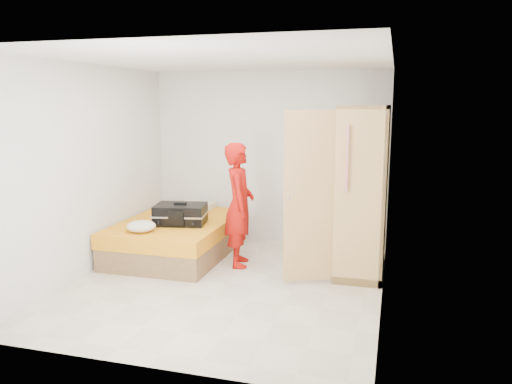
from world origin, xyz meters
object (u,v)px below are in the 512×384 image
(person, at_px, (239,205))
(suitcase, at_px, (181,214))
(round_cushion, at_px, (141,226))
(bed, at_px, (177,237))
(wardrobe, at_px, (358,195))

(person, height_order, suitcase, person)
(round_cushion, bearing_deg, suitcase, 59.60)
(bed, distance_m, suitcase, 0.44)
(bed, relative_size, suitcase, 2.63)
(bed, relative_size, person, 1.24)
(wardrobe, distance_m, person, 1.53)
(bed, bearing_deg, suitcase, -51.11)
(bed, relative_size, round_cushion, 5.43)
(bed, relative_size, wardrobe, 0.96)
(person, bearing_deg, bed, 62.77)
(wardrobe, bearing_deg, round_cushion, -166.36)
(person, xyz_separation_m, round_cushion, (-1.16, -0.51, -0.24))
(bed, xyz_separation_m, suitcase, (0.14, -0.17, 0.38))
(wardrobe, relative_size, suitcase, 2.73)
(suitcase, bearing_deg, bed, 118.35)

